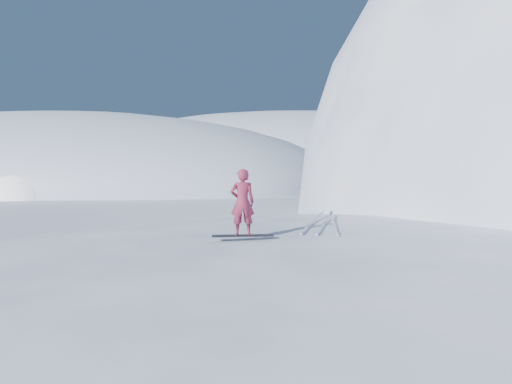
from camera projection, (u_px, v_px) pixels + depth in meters
ground at (368, 353)px, 10.34m from camera, size 400.00×400.00×0.00m
near_ridge at (418, 317)px, 12.79m from camera, size 36.00×28.00×4.80m
far_ridge_a at (48, 184)px, 91.13m from camera, size 120.00×70.00×28.00m
far_ridge_c at (271, 178)px, 127.13m from camera, size 140.00×90.00×36.00m
wind_bumps at (357, 320)px, 12.52m from camera, size 16.00×14.40×1.00m
snowboard at (242, 236)px, 11.94m from camera, size 1.58×0.97×0.03m
snowboarder at (242, 202)px, 11.88m from camera, size 0.75×0.65×1.73m
vapor_plume at (19, 198)px, 55.10m from camera, size 8.92×7.13×6.24m
board_tracks at (325, 220)px, 15.09m from camera, size 1.74×5.97×0.04m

